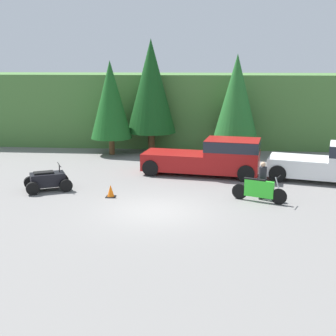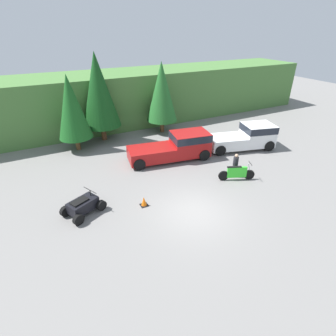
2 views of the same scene
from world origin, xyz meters
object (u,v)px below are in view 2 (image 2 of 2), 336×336
pickup_truck_second (247,136)px  traffic_cone (144,202)px  pickup_truck_red (177,146)px  dirt_bike (237,173)px  rider_person (235,164)px  quad_atv (83,206)px

pickup_truck_second → traffic_cone: size_ratio=10.07×
pickup_truck_red → dirt_bike: pickup_truck_red is taller
rider_person → quad_atv: bearing=-145.2°
quad_atv → rider_person: bearing=-29.4°
traffic_cone → dirt_bike: bearing=-1.3°
dirt_bike → quad_atv: 9.52m
pickup_truck_second → rider_person: size_ratio=3.40×
dirt_bike → quad_atv: dirt_bike is taller
pickup_truck_red → quad_atv: pickup_truck_red is taller
traffic_cone → quad_atv: bearing=164.7°
pickup_truck_red → traffic_cone: bearing=-126.6°
pickup_truck_second → rider_person: bearing=-125.3°
dirt_bike → quad_atv: size_ratio=0.92×
rider_person → traffic_cone: 6.57m
dirt_bike → traffic_cone: (-6.37, 0.14, -0.24)m
quad_atv → rider_person: size_ratio=1.48×
dirt_bike → pickup_truck_second: bearing=64.6°
pickup_truck_red → traffic_cone: size_ratio=11.29×
dirt_bike → rider_person: size_ratio=1.36×
pickup_truck_second → pickup_truck_red: bearing=-173.4°
rider_person → traffic_cone: rider_person is taller
pickup_truck_red → dirt_bike: (1.91, -4.47, -0.52)m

